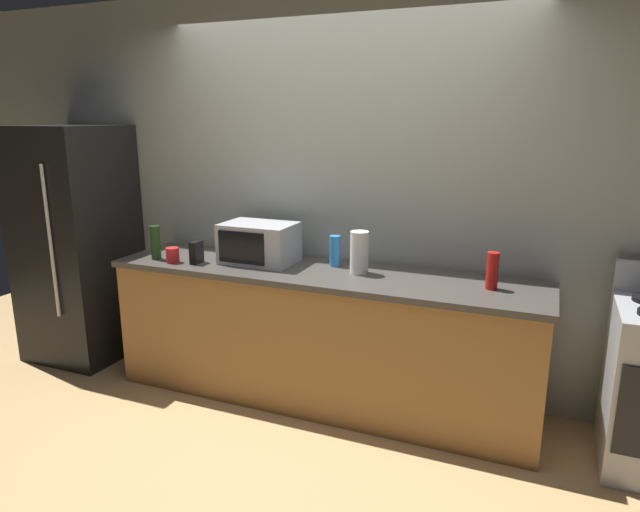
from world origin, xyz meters
TOP-DOWN VIEW (x-y plane):
  - ground_plane at (0.00, 0.00)m, footprint 8.00×8.00m
  - back_wall at (0.00, 0.81)m, footprint 6.40×0.10m
  - counter_run at (0.00, 0.40)m, footprint 2.84×0.64m
  - refrigerator at (-2.05, 0.40)m, footprint 0.72×0.73m
  - microwave at (-0.47, 0.45)m, footprint 0.48×0.35m
  - paper_towel_roll at (0.25, 0.45)m, footprint 0.12×0.12m
  - cordless_phone at (-0.85, 0.27)m, footprint 0.06×0.11m
  - bottle_hot_sauce at (1.06, 0.43)m, footprint 0.07×0.07m
  - bottle_spray_cleaner at (0.04, 0.56)m, footprint 0.07×0.07m
  - bottle_wine at (-1.17, 0.25)m, footprint 0.07×0.07m
  - mug_red at (-1.01, 0.22)m, footprint 0.09×0.09m

SIDE VIEW (x-z plane):
  - ground_plane at x=0.00m, z-range 0.00..0.00m
  - counter_run at x=0.00m, z-range 0.00..0.90m
  - refrigerator at x=-2.05m, z-range 0.00..1.80m
  - mug_red at x=-1.01m, z-range 0.90..1.00m
  - cordless_phone at x=-0.85m, z-range 0.90..1.05m
  - bottle_spray_cleaner at x=0.04m, z-range 0.90..1.10m
  - bottle_hot_sauce at x=1.06m, z-range 0.90..1.12m
  - bottle_wine at x=-1.17m, z-range 0.90..1.13m
  - microwave at x=-0.47m, z-range 0.90..1.17m
  - paper_towel_roll at x=0.25m, z-range 0.90..1.17m
  - back_wall at x=0.00m, z-range 0.00..2.70m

